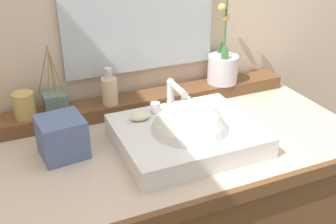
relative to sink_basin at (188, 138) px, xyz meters
name	(u,v)px	position (x,y,z in m)	size (l,w,h in m)	color
back_ledge	(131,104)	(-0.08, 0.31, -0.01)	(1.26, 0.11, 0.05)	brown
sink_basin	(188,138)	(0.00, 0.00, 0.00)	(0.43, 0.36, 0.28)	white
soap_bar	(140,116)	(-0.12, 0.11, 0.05)	(0.07, 0.04, 0.02)	beige
potted_plant	(223,64)	(0.30, 0.31, 0.10)	(0.12, 0.12, 0.39)	silver
soap_dispenser	(110,90)	(-0.16, 0.29, 0.07)	(0.06, 0.06, 0.14)	beige
tumbler_cup	(24,105)	(-0.45, 0.30, 0.06)	(0.07, 0.07, 0.09)	tan
reed_diffuser	(55,101)	(-0.35, 0.33, 0.05)	(0.09, 0.10, 0.23)	slate
tissue_box	(62,137)	(-0.37, 0.11, 0.03)	(0.13, 0.13, 0.12)	#546A9C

